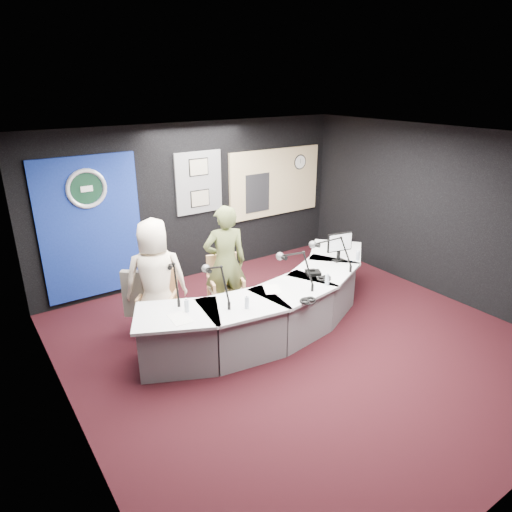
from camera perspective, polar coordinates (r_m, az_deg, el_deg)
ground at (r=6.58m, az=5.48°, el=-10.71°), size 6.00×6.00×0.00m
ceiling at (r=5.63m, az=6.49°, el=14.25°), size 6.00×6.00×0.02m
wall_back at (r=8.36m, az=-7.46°, el=6.73°), size 6.00×0.02×2.80m
wall_left at (r=4.76m, az=-23.13°, el=-6.45°), size 0.02×6.00×2.80m
wall_right at (r=8.15m, az=22.38°, el=4.90°), size 0.02×6.00×2.80m
broadcast_desk at (r=6.74m, az=2.27°, el=-6.13°), size 4.50×1.90×0.75m
backdrop_panel at (r=7.74m, az=-19.89°, el=3.27°), size 1.60×0.05×2.30m
agency_seal at (r=7.54m, az=-20.42°, el=7.89°), size 0.63×0.07×0.63m
seal_center at (r=7.55m, az=-20.43°, el=7.89°), size 0.48×0.01×0.48m
pinboard at (r=8.28m, az=-7.17°, el=9.08°), size 0.90×0.04×1.10m
framed_photo_upper at (r=8.20m, az=-7.16°, el=10.96°), size 0.34×0.02×0.27m
framed_photo_lower at (r=8.32m, az=-6.98°, el=7.16°), size 0.34×0.02×0.27m
booth_window_frame at (r=9.21m, az=2.41°, el=9.18°), size 2.12×0.06×1.32m
booth_glow at (r=9.20m, az=2.45°, el=9.17°), size 2.00×0.02×1.20m
equipment_rack at (r=8.96m, az=0.18°, el=7.88°), size 0.55×0.02×0.75m
wall_clock at (r=9.48m, az=5.53°, el=11.62°), size 0.28×0.01×0.28m
armchair_left at (r=6.64m, az=-12.16°, el=-5.72°), size 0.81×0.81×1.03m
armchair_right at (r=7.02m, az=-3.78°, el=-3.88°), size 0.68×0.68×0.99m
draped_jacket at (r=6.71m, az=-14.28°, el=-4.63°), size 0.45×0.39×0.70m
person_man at (r=6.49m, az=-12.41°, el=-2.90°), size 1.00×0.83×1.75m
person_woman at (r=6.86m, az=-3.86°, el=-0.88°), size 0.75×0.60×1.79m
computer_monitor at (r=7.33m, az=10.38°, el=1.75°), size 0.43×0.11×0.30m
desk_phone at (r=6.85m, az=7.15°, el=-2.12°), size 0.27×0.25×0.05m
headphones_near at (r=6.72m, az=8.47°, el=-2.75°), size 0.22×0.22×0.04m
headphones_far at (r=6.04m, az=6.48°, el=-5.52°), size 0.23×0.23×0.04m
paper_stack at (r=5.68m, az=-9.46°, el=-7.69°), size 0.25×0.34×0.00m
notepad at (r=6.35m, az=2.02°, el=-4.15°), size 0.33×0.37×0.00m
boom_mic_a at (r=6.11m, az=-10.36°, el=-2.47°), size 0.27×0.72×0.60m
boom_mic_b at (r=5.94m, az=-4.92°, el=-2.92°), size 0.16×0.74×0.60m
boom_mic_c at (r=6.40m, az=5.02°, el=-1.09°), size 0.22×0.73×0.60m
boom_mic_d at (r=7.01m, az=9.45°, el=0.73°), size 0.42×0.66×0.60m
water_bottles at (r=6.37m, az=4.49°, el=-3.23°), size 3.10×0.47×0.18m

